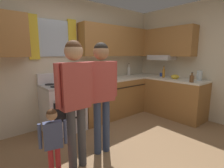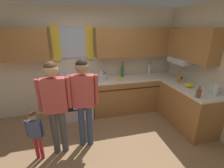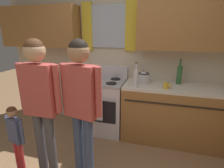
# 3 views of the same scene
# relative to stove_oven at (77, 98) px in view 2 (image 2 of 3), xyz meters

# --- Properties ---
(ground_plane) EXTENTS (12.00, 12.00, 0.00)m
(ground_plane) POSITION_rel_stove_oven_xyz_m (0.36, -1.54, -0.47)
(ground_plane) COLOR #93704C
(back_wall_unit) EXTENTS (4.60, 0.42, 2.60)m
(back_wall_unit) POSITION_rel_stove_oven_xyz_m (0.40, 0.27, 1.02)
(back_wall_unit) COLOR beige
(back_wall_unit) RESTS_ON ground
(kitchen_counter_run) EXTENTS (2.29, 1.94, 0.90)m
(kitchen_counter_run) POSITION_rel_stove_oven_xyz_m (1.83, -0.36, -0.02)
(kitchen_counter_run) COLOR #9E6B38
(kitchen_counter_run) RESTS_ON ground
(stove_oven) EXTENTS (0.72, 0.67, 1.10)m
(stove_oven) POSITION_rel_stove_oven_xyz_m (0.00, 0.00, 0.00)
(stove_oven) COLOR silver
(stove_oven) RESTS_ON ground
(bottle_oil_amber) EXTENTS (0.06, 0.06, 0.29)m
(bottle_oil_amber) POSITION_rel_stove_oven_xyz_m (2.30, -0.67, 0.54)
(bottle_oil_amber) COLOR #B27223
(bottle_oil_amber) RESTS_ON kitchen_counter_run
(bottle_squat_brown) EXTENTS (0.08, 0.08, 0.21)m
(bottle_squat_brown) POSITION_rel_stove_oven_xyz_m (2.13, -1.44, 0.51)
(bottle_squat_brown) COLOR brown
(bottle_squat_brown) RESTS_ON kitchen_counter_run
(bottle_wine_green) EXTENTS (0.08, 0.08, 0.39)m
(bottle_wine_green) POSITION_rel_stove_oven_xyz_m (1.19, 0.13, 0.58)
(bottle_wine_green) COLOR #2D6633
(bottle_wine_green) RESTS_ON kitchen_counter_run
(bottle_milk_white) EXTENTS (0.08, 0.08, 0.31)m
(bottle_milk_white) POSITION_rel_stove_oven_xyz_m (2.01, 0.22, 0.55)
(bottle_milk_white) COLOR white
(bottle_milk_white) RESTS_ON kitchen_counter_run
(bottle_tall_clear) EXTENTS (0.07, 0.07, 0.37)m
(bottle_tall_clear) POSITION_rel_stove_oven_xyz_m (0.57, -0.21, 0.57)
(bottle_tall_clear) COLOR silver
(bottle_tall_clear) RESTS_ON kitchen_counter_run
(mug_cobalt_blue) EXTENTS (0.11, 0.07, 0.08)m
(mug_cobalt_blue) POSITION_rel_stove_oven_xyz_m (2.47, -0.50, 0.48)
(mug_cobalt_blue) COLOR #2D479E
(mug_cobalt_blue) RESTS_ON kitchen_counter_run
(mug_mustard_yellow) EXTENTS (0.12, 0.08, 0.09)m
(mug_mustard_yellow) POSITION_rel_stove_oven_xyz_m (1.01, -0.17, 0.48)
(mug_mustard_yellow) COLOR gold
(mug_mustard_yellow) RESTS_ON kitchen_counter_run
(stovetop_kettle) EXTENTS (0.27, 0.20, 0.21)m
(stovetop_kettle) POSITION_rel_stove_oven_xyz_m (0.66, 0.04, 0.53)
(stovetop_kettle) COLOR silver
(stovetop_kettle) RESTS_ON kitchen_counter_run
(water_pitcher) EXTENTS (0.19, 0.11, 0.22)m
(water_pitcher) POSITION_rel_stove_oven_xyz_m (2.48, -1.44, 0.54)
(water_pitcher) COLOR silver
(water_pitcher) RESTS_ON kitchen_counter_run
(mixing_bowl) EXTENTS (0.19, 0.19, 0.10)m
(mixing_bowl) POSITION_rel_stove_oven_xyz_m (2.34, -0.95, 0.48)
(mixing_bowl) COLOR gold
(mixing_bowl) RESTS_ON kitchen_counter_run
(adult_holding_child) EXTENTS (0.51, 0.22, 1.63)m
(adult_holding_child) POSITION_rel_stove_oven_xyz_m (-0.34, -1.17, 0.56)
(adult_holding_child) COLOR #4C4C51
(adult_holding_child) RESTS_ON ground
(adult_in_plaid) EXTENTS (0.50, 0.23, 1.62)m
(adult_in_plaid) POSITION_rel_stove_oven_xyz_m (0.12, -1.10, 0.56)
(adult_in_plaid) COLOR #38476B
(adult_in_plaid) RESTS_ON ground
(small_child) EXTENTS (0.30, 0.13, 0.89)m
(small_child) POSITION_rel_stove_oven_xyz_m (-0.67, -1.26, 0.09)
(small_child) COLOR red
(small_child) RESTS_ON ground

